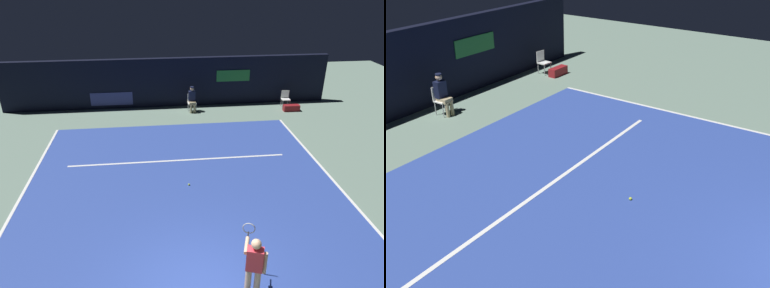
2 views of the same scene
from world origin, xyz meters
The scene contains 11 objects.
ground_plane centered at (0.00, 4.48, 0.00)m, with size 33.78×33.78×0.00m, color slate.
court_surface centered at (0.00, 4.48, 0.01)m, with size 10.81×10.95×0.01m, color #2D479E.
line_sideline_left centered at (5.35, 4.48, 0.01)m, with size 0.10×10.95×0.01m, color white.
line_sideline_right centered at (-5.35, 4.48, 0.01)m, with size 0.10×10.95×0.01m, color white.
line_service centered at (0.00, 6.39, 0.01)m, with size 8.43×0.10×0.01m, color white.
back_wall centered at (0.00, 12.70, 1.30)m, with size 17.35×0.33×2.60m.
tennis_player centered at (1.13, -0.25, 0.99)m, with size 0.50×1.05×1.73m.
line_judge_on_chair centered at (1.15, 11.67, 0.69)m, with size 0.46×0.54×1.32m.
courtside_chair_near centered at (6.23, 11.80, 0.50)m, with size 0.46×0.44×0.88m.
tennis_ball centered at (0.23, 4.58, 0.05)m, with size 0.07×0.07×0.07m, color #CCE033.
equipment_bag centered at (6.36, 11.15, 0.16)m, with size 0.84×0.32×0.32m, color maroon.
Camera 1 is at (-0.86, -5.82, 6.78)m, focal length 33.40 mm.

